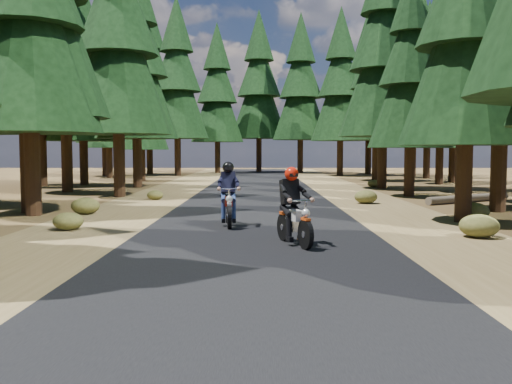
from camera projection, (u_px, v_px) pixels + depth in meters
ground at (256, 248)px, 12.30m from camera, size 120.00×120.00×0.00m
road at (257, 220)px, 17.29m from camera, size 6.00×100.00×0.01m
shoulder_l at (106, 220)px, 17.32m from camera, size 3.20×100.00×0.01m
shoulder_r at (408, 220)px, 17.26m from camera, size 3.20×100.00×0.01m
pine_forest at (258, 50)px, 32.73m from camera, size 34.59×55.08×16.32m
log_near at (469, 198)px, 23.27m from camera, size 4.28×2.99×0.32m
understory_shrubs at (312, 214)px, 16.55m from camera, size 13.22×31.68×0.56m
rider_lead at (294, 219)px, 12.56m from camera, size 1.18×2.01×1.72m
rider_follow at (228, 205)px, 15.82m from camera, size 0.77×2.04×1.78m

